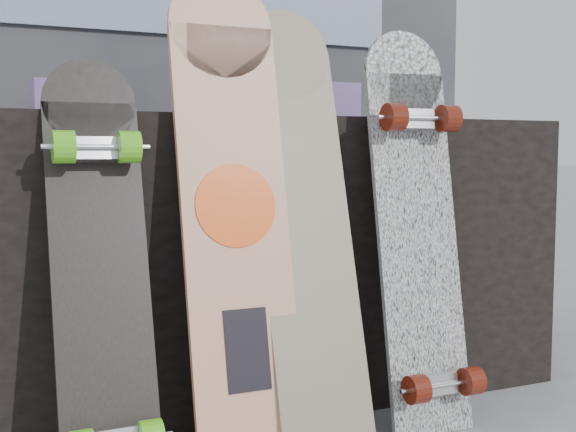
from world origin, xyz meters
name	(u,v)px	position (x,y,z in m)	size (l,w,h in m)	color
vendor_table	(275,255)	(0.00, 0.50, 0.40)	(1.60, 0.60, 0.80)	black
booth	(192,53)	(0.00, 1.35, 1.10)	(2.40, 0.22, 2.20)	#333237
merch_box_purple	(68,99)	(-0.57, 0.59, 0.85)	(0.18, 0.12, 0.10)	#523B79
merch_box_small	(331,103)	(0.22, 0.58, 0.86)	(0.14, 0.14, 0.12)	#523B79
merch_box_flat	(240,113)	(-0.04, 0.68, 0.83)	(0.22, 0.10, 0.06)	#D1B78C
longboard_geisha	(234,199)	(-0.27, 0.11, 0.60)	(0.26, 0.26, 1.13)	#D1AD8D
longboard_celtic	(303,209)	(-0.09, 0.12, 0.57)	(0.24, 0.31, 1.07)	tan
longboard_cascadia	(419,223)	(0.22, 0.08, 0.53)	(0.23, 0.26, 1.02)	white
skateboard_dark	(101,263)	(-0.58, 0.09, 0.47)	(0.21, 0.33, 0.92)	black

